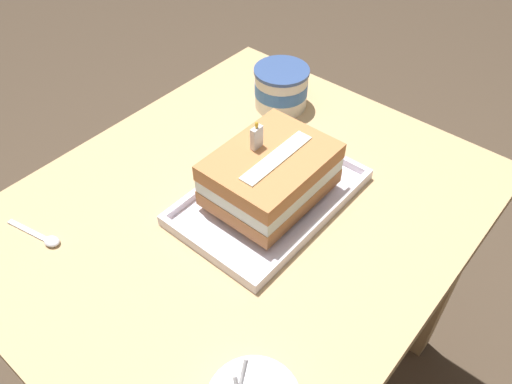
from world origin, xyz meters
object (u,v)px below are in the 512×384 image
object	(u,v)px
foil_tray	(270,198)
serving_spoon_near_tray	(46,239)
birthday_cake	(271,174)
ice_cream_tub	(281,87)

from	to	relation	value
foil_tray	serving_spoon_near_tray	size ratio (longest dim) A/B	2.92
foil_tray	birthday_cake	world-z (taller)	birthday_cake
serving_spoon_near_tray	birthday_cake	bearing A→B (deg)	-35.81
birthday_cake	foil_tray	bearing A→B (deg)	-90.00
ice_cream_tub	serving_spoon_near_tray	size ratio (longest dim) A/B	1.02
foil_tray	serving_spoon_near_tray	bearing A→B (deg)	144.19
foil_tray	birthday_cake	size ratio (longest dim) A/B	1.61
foil_tray	serving_spoon_near_tray	world-z (taller)	foil_tray
foil_tray	ice_cream_tub	world-z (taller)	ice_cream_tub
birthday_cake	ice_cream_tub	size ratio (longest dim) A/B	1.78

